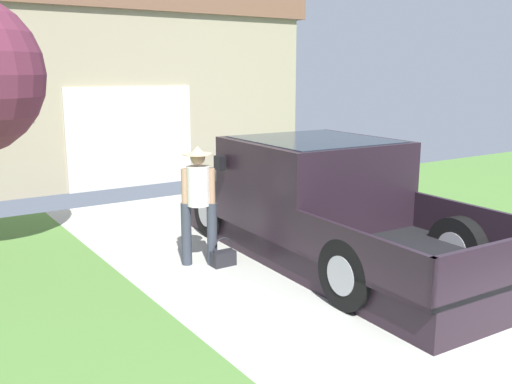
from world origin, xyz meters
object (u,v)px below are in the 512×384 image
house_with_garage (71,73)px  pickup_truck (316,203)px  handbag (223,257)px  wheeled_trash_bin (340,164)px  person_with_hat (198,197)px

house_with_garage → pickup_truck: bearing=-84.0°
handbag → house_with_garage: house_with_garage is taller
handbag → wheeled_trash_bin: size_ratio=0.39×
person_with_hat → wheeled_trash_bin: person_with_hat is taller
pickup_truck → house_with_garage: size_ratio=0.50×
house_with_garage → wheeled_trash_bin: house_with_garage is taller
person_with_hat → handbag: person_with_hat is taller
wheeled_trash_bin → handbag: bearing=-147.8°
house_with_garage → person_with_hat: bearing=-95.2°
pickup_truck → house_with_garage: 8.79m
pickup_truck → wheeled_trash_bin: (3.34, 3.22, -0.19)m
person_with_hat → house_with_garage: house_with_garage is taller
handbag → house_with_garage: size_ratio=0.04×
pickup_truck → handbag: (-1.39, 0.24, -0.61)m
handbag → house_with_garage: (0.50, 8.32, 2.40)m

